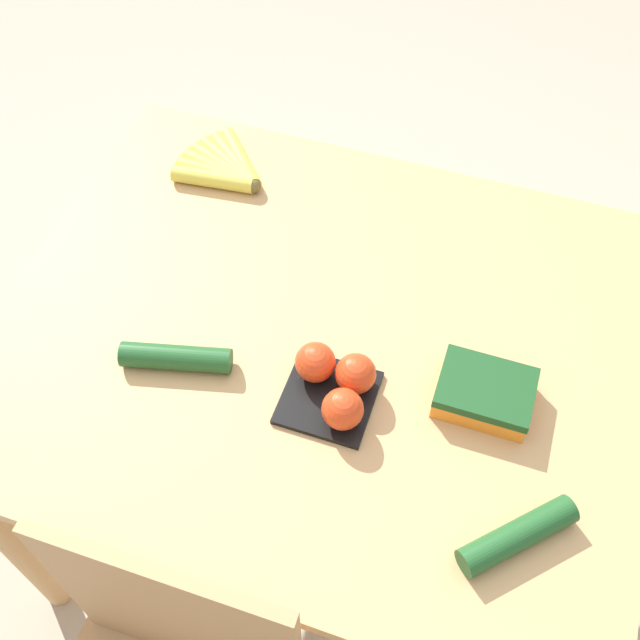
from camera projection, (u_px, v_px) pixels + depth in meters
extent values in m
plane|color=#B7A88E|center=(320.00, 503.00, 1.95)|extent=(12.00, 12.00, 0.00)
cube|color=tan|center=(320.00, 335.00, 1.34)|extent=(1.16, 0.96, 0.03)
cylinder|color=tan|center=(582.00, 349.00, 1.79)|extent=(0.06, 0.06, 0.74)
cylinder|color=tan|center=(187.00, 245.00, 1.99)|extent=(0.06, 0.06, 0.74)
cylinder|color=tan|center=(10.00, 538.00, 1.51)|extent=(0.06, 0.06, 0.74)
cube|color=tan|center=(178.00, 619.00, 1.11)|extent=(0.39, 0.02, 0.44)
sphere|color=brown|center=(253.00, 185.00, 1.53)|extent=(0.03, 0.03, 0.03)
cylinder|color=#DBCC47|center=(240.00, 159.00, 1.58)|extent=(0.14, 0.15, 0.04)
cylinder|color=#DBCC47|center=(234.00, 161.00, 1.57)|extent=(0.16, 0.14, 0.04)
cylinder|color=#DBCC47|center=(228.00, 164.00, 1.57)|extent=(0.17, 0.12, 0.04)
cylinder|color=#DBCC47|center=(223.00, 167.00, 1.56)|extent=(0.17, 0.10, 0.04)
cylinder|color=#DBCC47|center=(219.00, 171.00, 1.55)|extent=(0.18, 0.07, 0.04)
cylinder|color=#DBCC47|center=(216.00, 175.00, 1.55)|extent=(0.17, 0.04, 0.04)
cylinder|color=#DBCC47|center=(213.00, 179.00, 1.54)|extent=(0.18, 0.05, 0.04)
cube|color=black|center=(328.00, 398.00, 1.24)|extent=(0.15, 0.15, 0.01)
sphere|color=red|center=(356.00, 374.00, 1.22)|extent=(0.07, 0.07, 0.07)
sphere|color=red|center=(315.00, 362.00, 1.24)|extent=(0.07, 0.07, 0.07)
sphere|color=red|center=(343.00, 409.00, 1.19)|extent=(0.07, 0.07, 0.07)
cube|color=orange|center=(485.00, 393.00, 1.22)|extent=(0.15, 0.12, 0.05)
cube|color=#19471E|center=(486.00, 388.00, 1.21)|extent=(0.15, 0.12, 0.02)
cylinder|color=#1E5123|center=(176.00, 358.00, 1.27)|extent=(0.19, 0.09, 0.04)
cylinder|color=#1E5123|center=(518.00, 536.00, 1.09)|extent=(0.16, 0.17, 0.04)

